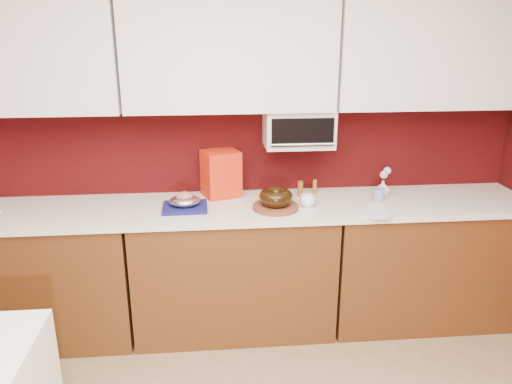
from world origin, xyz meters
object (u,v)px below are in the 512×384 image
object	(u,v)px
bundt_cake	(276,197)
blue_jar	(379,195)
toaster_oven	(298,127)
coffee_mug	(307,200)
foil_ham_nest	(185,201)
pandoro_box	(221,173)
flower_vase	(383,187)

from	to	relation	value
bundt_cake	blue_jar	xyz separation A→B (m)	(0.70, 0.08, -0.04)
toaster_oven	coffee_mug	bearing A→B (deg)	-82.22
foil_ham_nest	blue_jar	distance (m)	1.28
pandoro_box	blue_jar	distance (m)	1.07
blue_jar	flower_vase	size ratio (longest dim) A/B	0.75
flower_vase	bundt_cake	bearing A→B (deg)	-165.13
bundt_cake	coffee_mug	bearing A→B (deg)	8.42
coffee_mug	pandoro_box	bearing A→B (deg)	153.56
toaster_oven	foil_ham_nest	bearing A→B (deg)	-164.91
foil_ham_nest	pandoro_box	bearing A→B (deg)	46.24
toaster_oven	blue_jar	world-z (taller)	toaster_oven
foil_ham_nest	blue_jar	bearing A→B (deg)	1.20
foil_ham_nest	coffee_mug	xyz separation A→B (m)	(0.79, -0.02, -0.01)
coffee_mug	blue_jar	bearing A→B (deg)	5.93
toaster_oven	flower_vase	size ratio (longest dim) A/B	3.82
toaster_oven	pandoro_box	distance (m)	0.61
foil_ham_nest	coffee_mug	size ratio (longest dim) A/B	2.11
toaster_oven	blue_jar	bearing A→B (deg)	-18.75
foil_ham_nest	coffee_mug	bearing A→B (deg)	-1.75
bundt_cake	foil_ham_nest	xyz separation A→B (m)	(-0.58, 0.06, -0.03)
blue_jar	toaster_oven	bearing A→B (deg)	161.25
foil_ham_nest	pandoro_box	size ratio (longest dim) A/B	0.62
toaster_oven	bundt_cake	distance (m)	0.51
toaster_oven	pandoro_box	size ratio (longest dim) A/B	1.42
coffee_mug	flower_vase	xyz separation A→B (m)	(0.56, 0.17, 0.01)
toaster_oven	pandoro_box	xyz separation A→B (m)	(-0.52, 0.05, -0.32)
blue_jar	flower_vase	xyz separation A→B (m)	(0.07, 0.12, 0.01)
foil_ham_nest	flower_vase	world-z (taller)	flower_vase
toaster_oven	flower_vase	bearing A→B (deg)	-5.32
toaster_oven	foil_ham_nest	distance (m)	0.89
foil_ham_nest	coffee_mug	distance (m)	0.79
toaster_oven	bundt_cake	bearing A→B (deg)	-124.74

